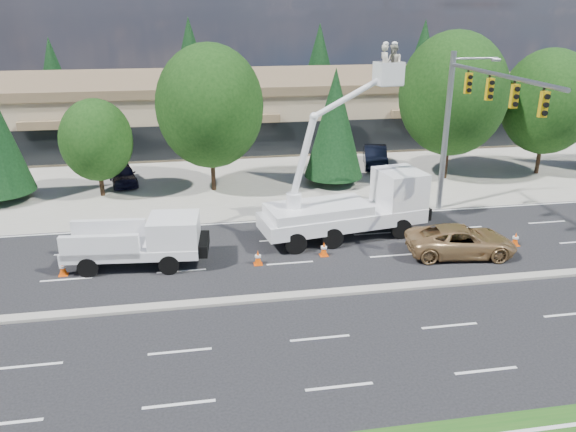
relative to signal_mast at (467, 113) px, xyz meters
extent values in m
plane|color=black|center=(-10.03, -7.04, -6.06)|extent=(140.00, 140.00, 0.00)
cube|color=gray|center=(-10.03, 12.96, -6.05)|extent=(140.00, 22.00, 0.01)
cube|color=gray|center=(-10.03, -7.04, -6.00)|extent=(120.00, 0.55, 0.12)
cube|color=tan|center=(-10.03, 22.96, -3.56)|extent=(50.00, 15.00, 5.00)
cube|color=brown|center=(-10.03, 22.96, -0.91)|extent=(50.40, 15.40, 0.70)
cube|color=black|center=(-10.03, 15.41, -4.56)|extent=(48.00, 0.12, 2.60)
cylinder|color=#332114|center=(-26.03, 7.96, -5.66)|extent=(0.26, 0.26, 0.80)
cylinder|color=#332114|center=(-20.03, 7.96, -5.07)|extent=(0.28, 0.28, 1.98)
ellipsoid|color=black|center=(-20.03, 7.96, -2.48)|extent=(4.40, 4.40, 5.06)
cylinder|color=#332114|center=(-13.03, 7.96, -4.55)|extent=(0.28, 0.28, 3.01)
ellipsoid|color=black|center=(-13.03, 7.96, -0.62)|extent=(6.69, 6.69, 7.69)
cylinder|color=#332114|center=(-5.03, 7.96, -5.66)|extent=(0.26, 0.26, 0.80)
cone|color=black|center=(-5.03, 7.96, -1.95)|extent=(3.88, 3.88, 7.09)
cylinder|color=#332114|center=(2.97, 7.96, -4.45)|extent=(0.28, 0.28, 3.21)
ellipsoid|color=black|center=(2.97, 7.96, -0.27)|extent=(7.13, 7.13, 8.20)
cylinder|color=#332114|center=(9.97, 7.96, -4.65)|extent=(0.28, 0.28, 2.82)
ellipsoid|color=black|center=(9.97, 7.96, -0.97)|extent=(6.26, 6.26, 7.20)
cylinder|color=#332114|center=(-28.03, 34.96, -5.66)|extent=(0.26, 0.26, 0.80)
cone|color=black|center=(-28.03, 34.96, -1.59)|extent=(4.23, 4.23, 7.72)
cylinder|color=#332114|center=(-14.03, 34.96, -5.66)|extent=(0.26, 0.26, 0.80)
cone|color=black|center=(-14.03, 34.96, -0.57)|extent=(5.19, 5.19, 9.47)
cylinder|color=#332114|center=(-0.03, 34.96, -5.66)|extent=(0.26, 0.26, 0.80)
cone|color=black|center=(-0.03, 34.96, -0.95)|extent=(4.83, 4.83, 8.82)
cylinder|color=#332114|center=(11.97, 34.96, -5.66)|extent=(0.26, 0.26, 0.80)
cone|color=black|center=(11.97, 34.96, -0.76)|extent=(5.01, 5.01, 9.15)
cylinder|color=gray|center=(-0.03, 2.16, -1.56)|extent=(0.32, 0.32, 9.00)
cylinder|color=gray|center=(-0.03, -2.84, 2.24)|extent=(0.20, 10.00, 0.20)
cylinder|color=gray|center=(1.27, 2.16, 2.54)|extent=(2.60, 0.12, 0.12)
cube|color=gold|center=(-0.03, 0.16, 1.49)|extent=(0.32, 0.22, 1.05)
cube|color=gold|center=(-0.03, -2.04, 1.49)|extent=(0.32, 0.22, 1.05)
cube|color=gold|center=(-0.03, -4.24, 1.49)|extent=(0.32, 0.22, 1.05)
cube|color=gold|center=(-0.03, -6.44, 1.49)|extent=(0.32, 0.22, 1.05)
cube|color=white|center=(-17.17, -2.84, -5.19)|extent=(6.25, 2.76, 0.46)
cube|color=white|center=(-15.26, -3.01, -4.49)|extent=(2.41, 2.37, 1.52)
cube|color=black|center=(-14.60, -3.07, -4.28)|extent=(0.25, 1.93, 1.01)
cube|color=white|center=(-18.30, -1.78, -4.69)|extent=(3.46, 0.61, 1.11)
cube|color=white|center=(-18.47, -3.70, -4.69)|extent=(3.46, 0.61, 1.11)
cube|color=white|center=(-6.80, -1.13, -4.99)|extent=(8.87, 3.95, 0.75)
cube|color=white|center=(-3.63, -0.60, -3.86)|extent=(2.53, 2.84, 2.14)
cube|color=black|center=(-2.84, -0.46, -3.70)|extent=(0.44, 2.13, 1.28)
cube|color=white|center=(-8.17, -1.36, -4.40)|extent=(5.48, 3.28, 0.54)
cylinder|color=white|center=(-9.44, -1.57, -3.81)|extent=(0.75, 0.75, 0.86)
cube|color=white|center=(-4.69, -0.77, 2.19)|extent=(1.32, 1.15, 1.16)
imported|color=beige|center=(-4.92, -0.81, 2.62)|extent=(0.55, 0.74, 1.85)
imported|color=beige|center=(-4.45, -0.74, 2.62)|extent=(0.84, 1.00, 1.85)
ellipsoid|color=white|center=(-4.92, -0.81, 3.56)|extent=(0.28, 0.28, 0.19)
ellipsoid|color=white|center=(-4.45, -0.74, 3.56)|extent=(0.28, 0.28, 0.19)
cube|color=#EB4C07|center=(-20.23, -3.35, -6.04)|extent=(0.40, 0.40, 0.03)
cone|color=#EB4C07|center=(-20.23, -3.35, -5.71)|extent=(0.36, 0.36, 0.70)
cylinder|color=white|center=(-20.23, -3.35, -5.64)|extent=(0.29, 0.29, 0.10)
cube|color=#EB4C07|center=(-11.51, -3.71, -6.04)|extent=(0.40, 0.40, 0.03)
cone|color=#EB4C07|center=(-11.51, -3.71, -5.71)|extent=(0.36, 0.36, 0.70)
cylinder|color=white|center=(-11.51, -3.71, -5.64)|extent=(0.29, 0.29, 0.10)
cube|color=#EB4C07|center=(-8.27, -3.26, -6.04)|extent=(0.40, 0.40, 0.03)
cone|color=#EB4C07|center=(-8.27, -3.26, -5.71)|extent=(0.36, 0.36, 0.70)
cylinder|color=white|center=(-8.27, -3.26, -5.64)|extent=(0.29, 0.29, 0.10)
cube|color=#EB4C07|center=(-1.81, -3.08, -6.04)|extent=(0.40, 0.40, 0.03)
cone|color=#EB4C07|center=(-1.81, -3.08, -5.71)|extent=(0.36, 0.36, 0.70)
cylinder|color=white|center=(-1.81, -3.08, -5.64)|extent=(0.29, 0.29, 0.10)
cube|color=#EB4C07|center=(1.48, -3.67, -6.04)|extent=(0.40, 0.40, 0.03)
cone|color=#EB4C07|center=(1.48, -3.67, -5.71)|extent=(0.36, 0.36, 0.70)
cylinder|color=white|center=(1.48, -3.67, -5.64)|extent=(0.29, 0.29, 0.10)
imported|color=tan|center=(-1.75, -4.24, -5.34)|extent=(5.45, 3.04, 1.44)
imported|color=black|center=(-18.99, 10.25, -5.38)|extent=(2.45, 4.24, 1.36)
imported|color=black|center=(-0.93, 11.59, -5.29)|extent=(2.69, 4.88, 1.52)
camera|label=1|loc=(-14.09, -27.26, 5.29)|focal=35.00mm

